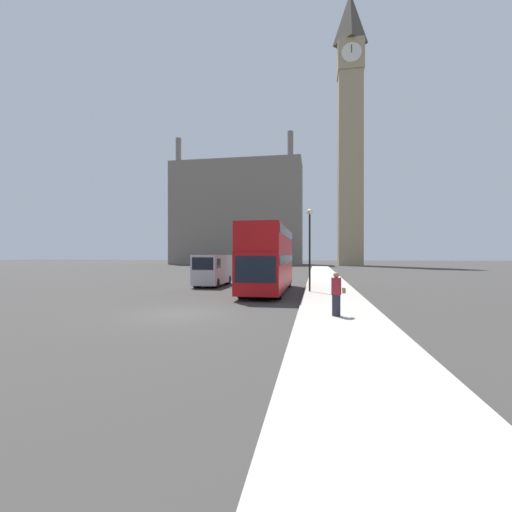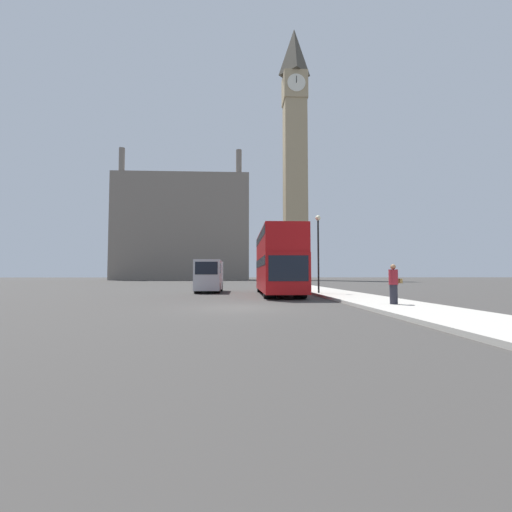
% 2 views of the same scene
% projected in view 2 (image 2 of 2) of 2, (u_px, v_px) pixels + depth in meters
% --- Properties ---
extents(ground_plane, '(300.00, 300.00, 0.00)m').
position_uv_depth(ground_plane, '(241.00, 308.00, 14.60)').
color(ground_plane, '#383533').
extents(sidewalk_strip, '(3.40, 120.00, 0.15)m').
position_uv_depth(sidewalk_strip, '(395.00, 305.00, 14.92)').
color(sidewalk_strip, '#ADA89E').
rests_on(sidewalk_strip, ground_plane).
extents(clock_tower, '(6.02, 6.19, 65.53)m').
position_uv_depth(clock_tower, '(295.00, 149.00, 87.58)').
color(clock_tower, tan).
rests_on(clock_tower, ground_plane).
extents(building_block_distant, '(34.67, 12.01, 33.31)m').
position_uv_depth(building_block_distant, '(183.00, 228.00, 90.94)').
color(building_block_distant, slate).
rests_on(building_block_distant, ground_plane).
extents(red_double_decker_bus, '(2.54, 10.36, 4.36)m').
position_uv_depth(red_double_decker_bus, '(278.00, 260.00, 23.81)').
color(red_double_decker_bus, '#A80F11').
rests_on(red_double_decker_bus, ground_plane).
extents(white_van, '(1.95, 5.29, 2.53)m').
position_uv_depth(white_van, '(209.00, 275.00, 27.33)').
color(white_van, '#B2B7BC').
rests_on(white_van, ground_plane).
extents(pedestrian, '(0.54, 0.38, 1.71)m').
position_uv_depth(pedestrian, '(394.00, 284.00, 14.63)').
color(pedestrian, '#23232D').
rests_on(pedestrian, sidewalk_strip).
extents(street_lamp, '(0.36, 0.36, 5.37)m').
position_uv_depth(street_lamp, '(318.00, 241.00, 23.64)').
color(street_lamp, black).
rests_on(street_lamp, sidewalk_strip).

